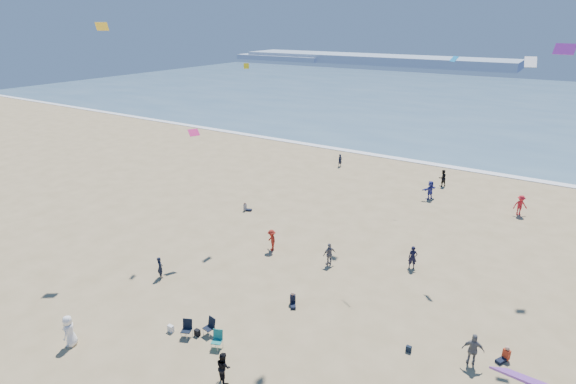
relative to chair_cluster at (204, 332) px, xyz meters
The scene contains 11 objects.
ocean 88.78m from the chair_cluster, 88.52° to the left, with size 220.00×100.00×0.06m, color #476B84.
surf_line 38.82m from the chair_cluster, 86.62° to the left, with size 220.00×1.20×0.08m, color white.
headland_far 173.63m from the chair_cluster, 109.41° to the left, with size 110.00×20.00×3.20m, color #7A8EA8.
headland_near 186.41m from the chair_cluster, 121.61° to the left, with size 40.00×14.00×2.00m, color #7A8EA8.
standing_flyers 14.49m from the chair_cluster, 71.78° to the left, with size 21.02×39.92×1.87m.
seated_group 3.77m from the chair_cluster, 27.68° to the left, with size 24.02×27.48×0.84m.
chair_cluster is the anchor object (origin of this frame).
white_tote 2.13m from the chair_cluster, 167.22° to the right, with size 0.35×0.20×0.40m, color silver.
black_backpack 0.65m from the chair_cluster, behind, with size 0.30×0.22×0.38m, color black.
navy_bag 10.94m from the chair_cluster, 27.40° to the left, with size 0.28×0.18×0.34m, color black.
kites_aloft 18.87m from the chair_cluster, 31.87° to the left, with size 34.86×45.54×25.15m.
Camera 1 is at (12.21, -8.19, 16.28)m, focal length 28.00 mm.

